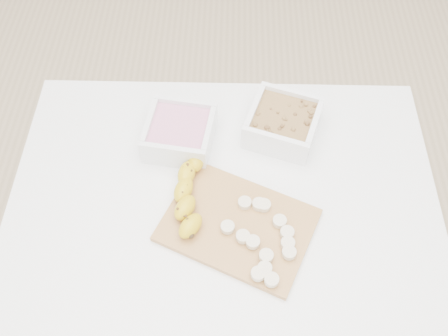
{
  "coord_description": "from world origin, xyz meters",
  "views": [
    {
      "loc": [
        0.01,
        -0.6,
        1.75
      ],
      "look_at": [
        0.0,
        0.03,
        0.81
      ],
      "focal_mm": 40.0,
      "sensor_mm": 36.0,
      "label": 1
    }
  ],
  "objects_px": {
    "cutting_board": "(238,225)",
    "banana": "(190,193)",
    "bowl_yogurt": "(180,132)",
    "table": "(224,213)",
    "bowl_granola": "(283,123)"
  },
  "relations": [
    {
      "from": "bowl_yogurt",
      "to": "banana",
      "type": "xyz_separation_m",
      "value": [
        0.03,
        -0.17,
        -0.0
      ]
    },
    {
      "from": "bowl_granola",
      "to": "cutting_board",
      "type": "distance_m",
      "value": 0.29
    },
    {
      "from": "bowl_yogurt",
      "to": "cutting_board",
      "type": "xyz_separation_m",
      "value": [
        0.14,
        -0.23,
        -0.03
      ]
    },
    {
      "from": "bowl_granola",
      "to": "cutting_board",
      "type": "relative_size",
      "value": 0.65
    },
    {
      "from": "bowl_yogurt",
      "to": "bowl_granola",
      "type": "relative_size",
      "value": 0.87
    },
    {
      "from": "table",
      "to": "bowl_granola",
      "type": "bearing_deg",
      "value": 51.91
    },
    {
      "from": "bowl_granola",
      "to": "cutting_board",
      "type": "xyz_separation_m",
      "value": [
        -0.11,
        -0.27,
        -0.03
      ]
    },
    {
      "from": "bowl_yogurt",
      "to": "banana",
      "type": "height_order",
      "value": "bowl_yogurt"
    },
    {
      "from": "table",
      "to": "banana",
      "type": "distance_m",
      "value": 0.15
    },
    {
      "from": "table",
      "to": "cutting_board",
      "type": "relative_size",
      "value": 3.13
    },
    {
      "from": "cutting_board",
      "to": "banana",
      "type": "height_order",
      "value": "banana"
    },
    {
      "from": "bowl_granola",
      "to": "banana",
      "type": "height_order",
      "value": "bowl_granola"
    },
    {
      "from": "cutting_board",
      "to": "banana",
      "type": "relative_size",
      "value": 1.39
    },
    {
      "from": "bowl_yogurt",
      "to": "cutting_board",
      "type": "bearing_deg",
      "value": -58.38
    },
    {
      "from": "bowl_granola",
      "to": "bowl_yogurt",
      "type": "bearing_deg",
      "value": -172.06
    }
  ]
}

